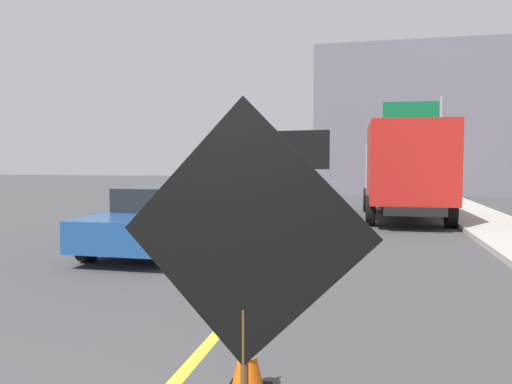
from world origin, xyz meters
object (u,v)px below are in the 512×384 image
object	(u,v)px
roadwork_sign	(244,241)
box_truck	(405,168)
traffic_cone_mid_lane	(276,279)
highway_guide_sign	(424,130)
traffic_cone_far_lane	(289,246)
traffic_cone_near_sign	(248,357)
pickup_car	(164,218)
arrow_board_trailer	(297,220)

from	to	relation	value
roadwork_sign	box_truck	size ratio (longest dim) A/B	0.34
roadwork_sign	traffic_cone_mid_lane	bearing A→B (deg)	97.45
roadwork_sign	highway_guide_sign	distance (m)	22.51
box_truck	traffic_cone_far_lane	size ratio (longest dim) A/B	10.01
roadwork_sign	traffic_cone_near_sign	world-z (taller)	roadwork_sign
roadwork_sign	highway_guide_sign	world-z (taller)	highway_guide_sign
traffic_cone_near_sign	pickup_car	bearing A→B (deg)	118.83
traffic_cone_near_sign	traffic_cone_mid_lane	bearing A→B (deg)	95.30
pickup_car	traffic_cone_near_sign	xyz separation A→B (m)	(3.42, -6.22, -0.39)
box_truck	pickup_car	world-z (taller)	box_truck
traffic_cone_near_sign	traffic_cone_far_lane	world-z (taller)	traffic_cone_far_lane
box_truck	traffic_cone_mid_lane	xyz separation A→B (m)	(-2.41, -10.61, -1.38)
arrow_board_trailer	roadwork_sign	bearing A→B (deg)	-84.00
highway_guide_sign	traffic_cone_mid_lane	world-z (taller)	highway_guide_sign
pickup_car	highway_guide_sign	bearing A→B (deg)	64.86
arrow_board_trailer	highway_guide_sign	distance (m)	13.87
arrow_board_trailer	pickup_car	xyz separation A→B (m)	(-2.68, -2.03, 0.22)
arrow_board_trailer	traffic_cone_far_lane	distance (m)	2.95
highway_guide_sign	box_truck	bearing A→B (deg)	-100.07
pickup_car	traffic_cone_mid_lane	world-z (taller)	pickup_car
traffic_cone_mid_lane	traffic_cone_far_lane	world-z (taller)	traffic_cone_mid_lane
pickup_car	traffic_cone_far_lane	distance (m)	3.10
pickup_car	traffic_cone_mid_lane	bearing A→B (deg)	-48.55
roadwork_sign	pickup_car	bearing A→B (deg)	116.65
roadwork_sign	pickup_car	xyz separation A→B (m)	(-3.66, 7.30, -0.77)
traffic_cone_mid_lane	roadwork_sign	bearing A→B (deg)	-82.55
traffic_cone_far_lane	arrow_board_trailer	bearing A→B (deg)	95.10
box_truck	traffic_cone_mid_lane	distance (m)	10.97
highway_guide_sign	traffic_cone_near_sign	bearing A→B (deg)	-99.58
highway_guide_sign	pickup_car	bearing A→B (deg)	-115.14
arrow_board_trailer	traffic_cone_far_lane	xyz separation A→B (m)	(0.26, -2.93, -0.15)
traffic_cone_near_sign	roadwork_sign	bearing A→B (deg)	-77.44
arrow_board_trailer	traffic_cone_near_sign	bearing A→B (deg)	-84.88
roadwork_sign	arrow_board_trailer	distance (m)	9.43
traffic_cone_far_lane	box_truck	bearing A→B (deg)	71.57
arrow_board_trailer	box_truck	distance (m)	5.90
traffic_cone_near_sign	traffic_cone_mid_lane	size ratio (longest dim) A/B	0.90
box_truck	traffic_cone_mid_lane	size ratio (longest dim) A/B	9.73
box_truck	pickup_car	bearing A→B (deg)	-128.54
traffic_cone_far_lane	pickup_car	bearing A→B (deg)	162.83
traffic_cone_near_sign	traffic_cone_far_lane	xyz separation A→B (m)	(-0.48, 5.31, 0.03)
arrow_board_trailer	box_truck	xyz separation A→B (m)	(2.90, 4.99, 1.24)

